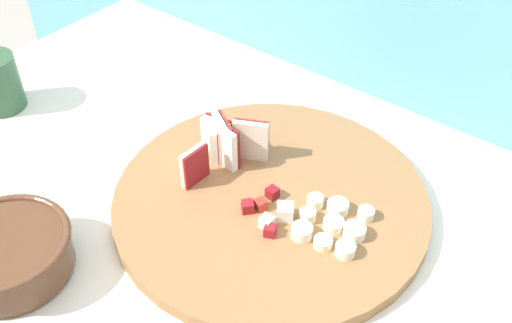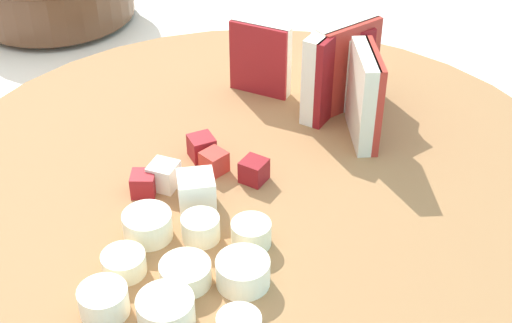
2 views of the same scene
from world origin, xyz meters
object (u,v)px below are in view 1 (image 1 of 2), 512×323
(ceramic_bowl, at_px, (8,253))
(apple_wedge_fan, at_px, (223,143))
(cutting_board, at_px, (271,201))
(apple_dice_pile, at_px, (271,212))
(banana_slice_rows, at_px, (332,224))

(ceramic_bowl, bearing_deg, apple_wedge_fan, 75.13)
(cutting_board, xyz_separation_m, apple_dice_pile, (0.02, -0.03, 0.02))
(apple_dice_pile, relative_size, banana_slice_rows, 0.70)
(apple_wedge_fan, bearing_deg, banana_slice_rows, -5.86)
(cutting_board, bearing_deg, apple_dice_pile, -52.25)
(apple_wedge_fan, distance_m, apple_dice_pile, 0.14)
(banana_slice_rows, distance_m, ceramic_bowl, 0.41)
(apple_dice_pile, bearing_deg, ceramic_bowl, -128.86)
(cutting_board, xyz_separation_m, apple_wedge_fan, (-0.10, 0.02, 0.04))
(apple_dice_pile, height_order, ceramic_bowl, ceramic_bowl)
(cutting_board, distance_m, banana_slice_rows, 0.10)
(cutting_board, relative_size, ceramic_bowl, 2.74)
(apple_wedge_fan, relative_size, apple_dice_pile, 1.77)
(cutting_board, relative_size, apple_dice_pile, 5.96)
(apple_dice_pile, bearing_deg, cutting_board, 127.75)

